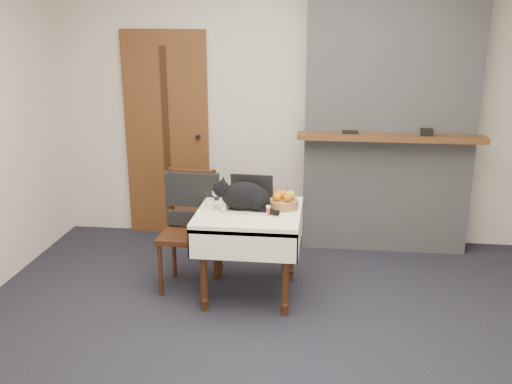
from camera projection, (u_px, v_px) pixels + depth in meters
The scene contains 12 objects.
ground at pixel (269, 342), 3.84m from camera, with size 4.50×4.50×0.00m, color black.
room_shell at pixel (277, 70), 3.77m from camera, with size 4.52×4.01×2.61m.
door at pixel (167, 135), 5.56m from camera, with size 0.82×0.10×2.00m.
chimney at pixel (389, 111), 5.12m from camera, with size 1.62×0.48×2.60m.
side_table at pixel (249, 224), 4.35m from camera, with size 0.78×0.78×0.70m.
laptop at pixel (250, 200), 4.36m from camera, with size 0.35×0.30×0.25m.
cat at pixel (245, 197), 4.28m from camera, with size 0.52×0.22×0.25m.
cream_jar at pixel (210, 204), 4.33m from camera, with size 0.07×0.07×0.08m, color white.
pill_bottle at pixel (268, 210), 4.19m from camera, with size 0.04×0.04×0.07m.
fruit_basket at pixel (283, 201), 4.35m from camera, with size 0.23×0.23×0.13m.
desk_clutter at pixel (271, 209), 4.34m from camera, with size 0.13×0.01×0.01m, color black.
chair at pixel (191, 213), 4.55m from camera, with size 0.44×0.44×0.94m.
Camera 1 is at (0.32, -3.37, 2.08)m, focal length 40.00 mm.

